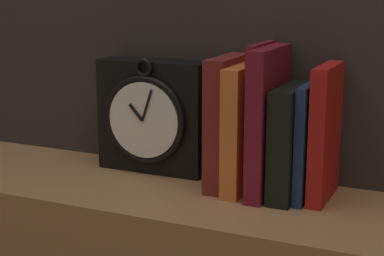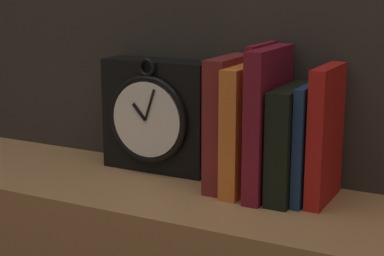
# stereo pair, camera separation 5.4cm
# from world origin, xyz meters

# --- Properties ---
(clock) EXTENTS (0.21, 0.08, 0.22)m
(clock) POSITION_xyz_m (-0.12, 0.09, 0.89)
(clock) COLOR black
(clock) RESTS_ON bookshelf
(book_slot0_maroon) EXTENTS (0.04, 0.14, 0.23)m
(book_slot0_maroon) POSITION_xyz_m (0.04, 0.06, 0.90)
(book_slot0_maroon) COLOR maroon
(book_slot0_maroon) RESTS_ON bookshelf
(book_slot1_orange) EXTENTS (0.03, 0.15, 0.22)m
(book_slot1_orange) POSITION_xyz_m (0.07, 0.06, 0.89)
(book_slot1_orange) COLOR orange
(book_slot1_orange) RESTS_ON bookshelf
(book_slot2_maroon) EXTENTS (0.01, 0.12, 0.26)m
(book_slot2_maroon) POSITION_xyz_m (0.10, 0.07, 0.91)
(book_slot2_maroon) COLOR maroon
(book_slot2_maroon) RESTS_ON bookshelf
(book_slot3_maroon) EXTENTS (0.03, 0.16, 0.25)m
(book_slot3_maroon) POSITION_xyz_m (0.12, 0.05, 0.91)
(book_slot3_maroon) COLOR maroon
(book_slot3_maroon) RESTS_ON bookshelf
(book_slot4_black) EXTENTS (0.04, 0.15, 0.19)m
(book_slot4_black) POSITION_xyz_m (0.16, 0.06, 0.88)
(book_slot4_black) COLOR black
(book_slot4_black) RESTS_ON bookshelf
(book_slot5_navy) EXTENTS (0.02, 0.14, 0.20)m
(book_slot5_navy) POSITION_xyz_m (0.19, 0.06, 0.88)
(book_slot5_navy) COLOR navy
(book_slot5_navy) RESTS_ON bookshelf
(book_slot6_red) EXTENTS (0.03, 0.13, 0.23)m
(book_slot6_red) POSITION_xyz_m (0.21, 0.07, 0.90)
(book_slot6_red) COLOR #AD1814
(book_slot6_red) RESTS_ON bookshelf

